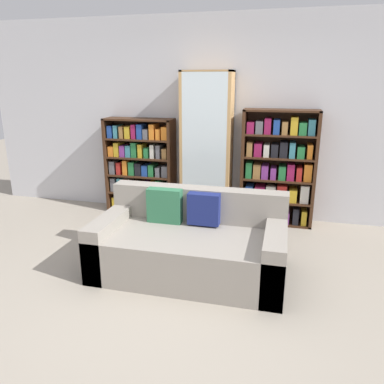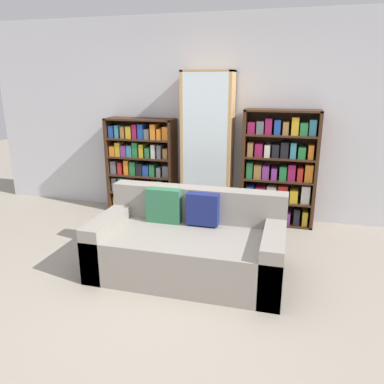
{
  "view_description": "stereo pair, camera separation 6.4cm",
  "coord_description": "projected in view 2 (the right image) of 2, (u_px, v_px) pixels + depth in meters",
  "views": [
    {
      "loc": [
        0.97,
        -2.84,
        1.87
      ],
      "look_at": [
        -0.06,
        1.24,
        0.6
      ],
      "focal_mm": 35.0,
      "sensor_mm": 36.0,
      "label": 1
    },
    {
      "loc": [
        1.03,
        -2.82,
        1.87
      ],
      "look_at": [
        -0.06,
        1.24,
        0.6
      ],
      "focal_mm": 35.0,
      "sensor_mm": 36.0,
      "label": 2
    }
  ],
  "objects": [
    {
      "name": "wine_bottle",
      "position": [
        233.0,
        232.0,
        4.4
      ],
      "size": [
        0.08,
        0.08,
        0.37
      ],
      "color": "#143819",
      "rests_on": "ground"
    },
    {
      "name": "display_cabinet",
      "position": [
        208.0,
        148.0,
        5.05
      ],
      "size": [
        0.67,
        0.36,
        1.99
      ],
      "color": "tan",
      "rests_on": "ground"
    },
    {
      "name": "bookshelf_right",
      "position": [
        279.0,
        171.0,
        4.9
      ],
      "size": [
        0.95,
        0.32,
        1.51
      ],
      "color": "#3D2314",
      "rests_on": "ground"
    },
    {
      "name": "wall_back",
      "position": [
        216.0,
        119.0,
        5.13
      ],
      "size": [
        6.86,
        0.06,
        2.7
      ],
      "color": "silver",
      "rests_on": "ground"
    },
    {
      "name": "couch",
      "position": [
        189.0,
        245.0,
        3.74
      ],
      "size": [
        1.85,
        0.96,
        0.8
      ],
      "color": "gray",
      "rests_on": "ground"
    },
    {
      "name": "bookshelf_left",
      "position": [
        142.0,
        167.0,
        5.4
      ],
      "size": [
        0.99,
        0.32,
        1.35
      ],
      "color": "#3D2314",
      "rests_on": "ground"
    },
    {
      "name": "ground_plane",
      "position": [
        163.0,
        294.0,
        3.41
      ],
      "size": [
        16.0,
        16.0,
        0.0
      ],
      "primitive_type": "plane",
      "color": "gray"
    }
  ]
}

